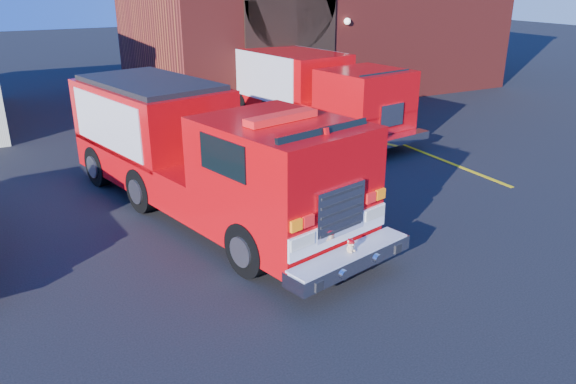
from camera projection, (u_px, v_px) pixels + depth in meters
ground at (260, 234)px, 11.11m from camera, size 100.00×100.00×0.00m
parking_stripe_near at (467, 170)px, 14.76m from camera, size 0.12×3.00×0.01m
parking_stripe_mid at (396, 142)px, 17.23m from camera, size 0.12×3.00×0.01m
parking_stripe_far at (343, 121)px, 19.71m from camera, size 0.12×3.00×0.01m
fire_engine at (201, 152)px, 11.69m from camera, size 4.26×8.76×2.60m
secondary_truck at (309, 89)px, 18.21m from camera, size 3.50×7.79×2.44m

